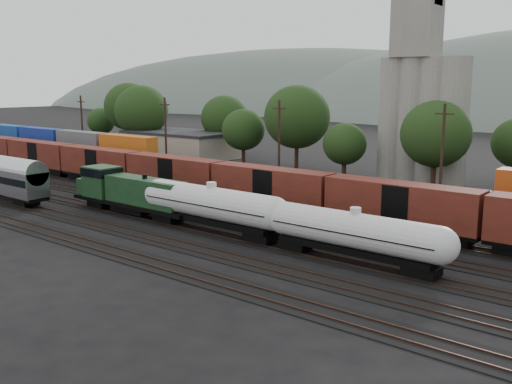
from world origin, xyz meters
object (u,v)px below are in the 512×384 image
Objects in this scene: tank_car_a at (212,205)px; orange_locomotive at (321,191)px; grain_silo at (421,105)px; green_locomotive at (127,191)px.

tank_car_a is 1.13× the size of orange_locomotive.
tank_car_a reaches higher than orange_locomotive.
tank_car_a is 42.00m from grain_silo.
orange_locomotive is at bearing 43.58° from green_locomotive.
green_locomotive is at bearing -111.54° from grain_silo.
green_locomotive is 0.61× the size of grain_silo.
orange_locomotive is at bearing 78.83° from tank_car_a.
tank_car_a is at bearing -94.72° from grain_silo.
grain_silo is (0.42, 26.00, 8.97)m from orange_locomotive.
tank_car_a reaches higher than green_locomotive.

